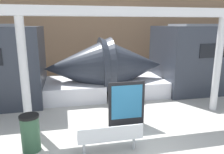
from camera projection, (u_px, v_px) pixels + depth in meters
name	position (u px, v px, depth m)	size (l,w,h in m)	color
station_wall	(87.00, 35.00, 13.87)	(56.00, 0.20, 5.00)	#937051
bench_near	(110.00, 136.00, 5.41)	(1.61, 0.44, 0.79)	#ADB2B7
trash_bin	(30.00, 133.00, 5.56)	(0.49, 0.49, 0.97)	#2D5138
poster_board	(127.00, 104.00, 6.91)	(1.17, 0.07, 1.45)	black
support_column_near	(24.00, 74.00, 6.60)	(0.26, 0.26, 3.42)	silver
support_column_far	(218.00, 66.00, 7.99)	(0.26, 0.26, 3.42)	silver
canopy_beam	(18.00, 10.00, 6.17)	(28.00, 0.60, 0.28)	silver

